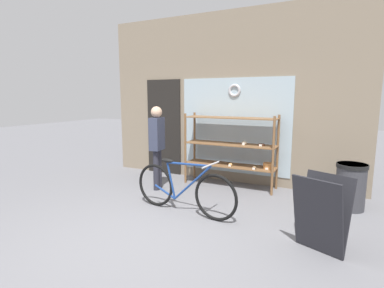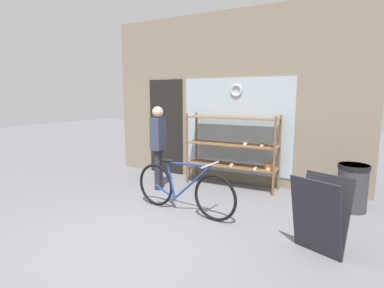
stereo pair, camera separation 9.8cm
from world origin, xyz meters
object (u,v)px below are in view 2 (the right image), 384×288
Objects in this scene: bicycle at (183,189)px; sandwich_board at (320,215)px; display_case at (234,146)px; trash_bin at (352,186)px; pedestrian at (158,142)px.

bicycle is 2.03× the size of sandwich_board.
sandwich_board is (1.71, -1.93, -0.36)m from display_case.
sandwich_board is 1.21× the size of trash_bin.
display_case is at bearing 170.90° from trash_bin.
bicycle is 1.95m from sandwich_board.
display_case is 2.46× the size of trash_bin.
display_case is at bearing 154.29° from sandwich_board.
pedestrian reaches higher than bicycle.
trash_bin is (0.33, 1.61, -0.05)m from sandwich_board.
trash_bin is at bearing -9.10° from display_case.
sandwich_board is at bearing 61.98° from pedestrian.
display_case is 1.44m from pedestrian.
sandwich_board is 0.56× the size of pedestrian.
display_case is at bearing 117.25° from pedestrian.
pedestrian is 3.30m from trash_bin.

